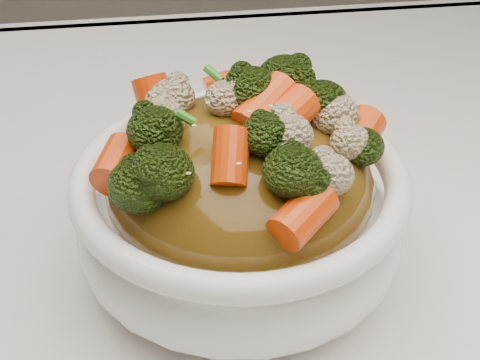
{
  "coord_description": "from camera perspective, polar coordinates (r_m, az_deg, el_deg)",
  "views": [
    {
      "loc": [
        -0.08,
        -0.34,
        1.07
      ],
      "look_at": [
        -0.03,
        0.0,
        0.82
      ],
      "focal_mm": 55.0,
      "sensor_mm": 36.0,
      "label": 1
    }
  ],
  "objects": [
    {
      "name": "cauliflower",
      "position": [
        0.4,
        -0.0,
        5.97
      ],
      "size": [
        0.18,
        0.18,
        0.03
      ],
      "primitive_type": null,
      "rotation": [
        0.0,
        0.0,
        -0.19
      ],
      "color": "#D1BA8F",
      "rests_on": "sauce_base"
    },
    {
      "name": "sauce_base",
      "position": [
        0.43,
        -0.0,
        -0.3
      ],
      "size": [
        0.18,
        0.18,
        0.09
      ],
      "primitive_type": "ellipsoid",
      "rotation": [
        0.0,
        0.0,
        -0.19
      ],
      "color": "#573B0F",
      "rests_on": "bowl"
    },
    {
      "name": "carrots",
      "position": [
        0.4,
        -0.0,
        6.31
      ],
      "size": [
        0.18,
        0.18,
        0.05
      ],
      "primitive_type": null,
      "rotation": [
        0.0,
        0.0,
        -0.19
      ],
      "color": "#E04007",
      "rests_on": "sauce_base"
    },
    {
      "name": "scallions",
      "position": [
        0.4,
        -0.0,
        6.42
      ],
      "size": [
        0.14,
        0.14,
        0.02
      ],
      "primitive_type": null,
      "rotation": [
        0.0,
        0.0,
        -0.19
      ],
      "color": "#2E841E",
      "rests_on": "sauce_base"
    },
    {
      "name": "tablecloth",
      "position": [
        0.49,
        3.81,
        -8.43
      ],
      "size": [
        1.2,
        0.8,
        0.04
      ],
      "primitive_type": "cube",
      "color": "silver",
      "rests_on": "dining_table"
    },
    {
      "name": "broccoli",
      "position": [
        0.4,
        -0.0,
        6.19
      ],
      "size": [
        0.18,
        0.18,
        0.04
      ],
      "primitive_type": null,
      "rotation": [
        0.0,
        0.0,
        -0.19
      ],
      "color": "black",
      "rests_on": "sauce_base"
    },
    {
      "name": "sesame_seeds",
      "position": [
        0.4,
        -0.0,
        6.42
      ],
      "size": [
        0.17,
        0.17,
        0.01
      ],
      "primitive_type": null,
      "rotation": [
        0.0,
        0.0,
        -0.19
      ],
      "color": "beige",
      "rests_on": "sauce_base"
    },
    {
      "name": "bowl",
      "position": [
        0.45,
        -0.0,
        -3.08
      ],
      "size": [
        0.23,
        0.23,
        0.08
      ],
      "primitive_type": null,
      "rotation": [
        0.0,
        0.0,
        -0.19
      ],
      "color": "white",
      "rests_on": "tablecloth"
    }
  ]
}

